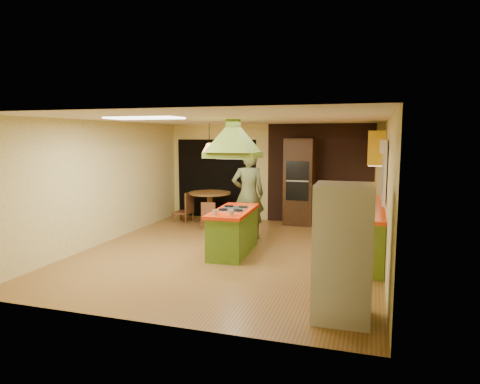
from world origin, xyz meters
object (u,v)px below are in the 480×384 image
(refrigerator, at_px, (343,252))
(wall_oven, at_px, (299,182))
(man, at_px, (248,195))
(dining_table, at_px, (210,201))
(canister_large, at_px, (366,194))
(kitchen_island, at_px, (233,231))

(refrigerator, relative_size, wall_oven, 0.77)
(man, bearing_deg, dining_table, -68.53)
(man, bearing_deg, wall_oven, -138.61)
(man, distance_m, canister_large, 2.41)
(wall_oven, bearing_deg, dining_table, -167.55)
(refrigerator, bearing_deg, man, 120.63)
(man, height_order, wall_oven, wall_oven)
(kitchen_island, xyz_separation_m, dining_table, (-1.45, 2.52, 0.13))
(refrigerator, height_order, dining_table, refrigerator)
(kitchen_island, bearing_deg, wall_oven, 72.70)
(wall_oven, bearing_deg, kitchen_island, -103.31)
(refrigerator, bearing_deg, wall_oven, 103.73)
(wall_oven, relative_size, canister_large, 9.33)
(kitchen_island, height_order, dining_table, kitchen_island)
(kitchen_island, relative_size, wall_oven, 0.79)
(refrigerator, bearing_deg, canister_large, 86.06)
(kitchen_island, distance_m, man, 1.29)
(man, relative_size, dining_table, 1.82)
(man, xyz_separation_m, refrigerator, (2.21, -3.59, -0.13))
(refrigerator, xyz_separation_m, canister_large, (0.19, 3.74, 0.21))
(man, distance_m, dining_table, 1.98)
(wall_oven, distance_m, dining_table, 2.30)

